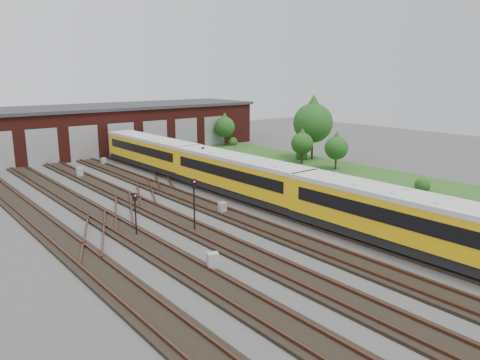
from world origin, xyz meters
TOP-DOWN VIEW (x-y plane):
  - ground at (0.00, 0.00)m, footprint 120.00×120.00m
  - track_network at (-0.17, 0.59)m, footprint 30.40×70.00m
  - maintenance_shed at (-0.01, 39.97)m, footprint 51.00×12.50m
  - grass_verge at (19.00, 10.00)m, footprint 8.00×55.00m
  - metro_train at (2.00, 8.09)m, footprint 3.05×48.27m
  - signal_mast_0 at (-9.74, 4.32)m, footprint 0.25×0.24m
  - signal_mast_1 at (-6.09, 2.75)m, footprint 0.29×0.28m
  - signal_mast_2 at (1.95, 13.42)m, footprint 0.32×0.30m
  - signal_mast_3 at (5.59, 10.97)m, footprint 0.27×0.25m
  - relay_cabinet_0 at (-8.92, -3.40)m, footprint 0.76×0.70m
  - relay_cabinet_1 at (-6.08, 24.79)m, footprint 0.69×0.59m
  - relay_cabinet_2 at (-2.05, 4.98)m, footprint 0.56×0.47m
  - relay_cabinet_3 at (-1.41, 29.68)m, footprint 0.59×0.51m
  - relay_cabinet_4 at (8.64, 20.90)m, footprint 0.74×0.65m
  - tree_0 at (19.02, 32.74)m, footprint 3.04×3.04m
  - tree_1 at (17.72, 15.48)m, footprint 2.65×2.65m
  - tree_2 at (20.89, 16.73)m, footprint 4.95×4.95m
  - tree_3 at (18.27, 10.65)m, footprint 2.66×2.66m
  - bush_0 at (17.01, -0.85)m, footprint 1.45×1.45m
  - bush_1 at (19.83, 17.52)m, footprint 1.48×1.48m
  - bush_2 at (20.24, 32.40)m, footprint 1.49×1.49m

SIDE VIEW (x-z plane):
  - ground at x=0.00m, z-range 0.00..0.00m
  - grass_verge at x=19.00m, z-range 0.00..0.05m
  - track_network at x=-0.17m, z-range -0.06..0.27m
  - relay_cabinet_3 at x=-1.41m, z-range 0.00..0.89m
  - relay_cabinet_2 at x=-2.05m, z-range 0.00..0.92m
  - relay_cabinet_0 at x=-8.92m, z-range 0.00..1.04m
  - relay_cabinet_1 at x=-6.08m, z-range 0.00..1.06m
  - relay_cabinet_4 at x=8.64m, z-range 0.00..1.09m
  - bush_0 at x=17.01m, z-range 0.00..1.45m
  - bush_1 at x=19.83m, z-range 0.00..1.48m
  - bush_2 at x=20.24m, z-range 0.00..1.49m
  - signal_mast_3 at x=5.59m, z-range 0.39..3.00m
  - signal_mast_0 at x=-9.74m, z-range 0.44..3.48m
  - metro_train at x=2.00m, z-range 0.37..3.73m
  - signal_mast_1 at x=-6.09m, z-range 0.51..4.27m
  - signal_mast_2 at x=1.95m, z-range 0.52..4.38m
  - tree_1 at x=17.72m, z-range 0.62..5.01m
  - tree_3 at x=18.27m, z-range 0.63..5.04m
  - maintenance_shed at x=-0.01m, z-range 0.03..6.38m
  - tree_0 at x=19.02m, z-range 0.72..5.75m
  - tree_2 at x=20.89m, z-range 1.17..9.36m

